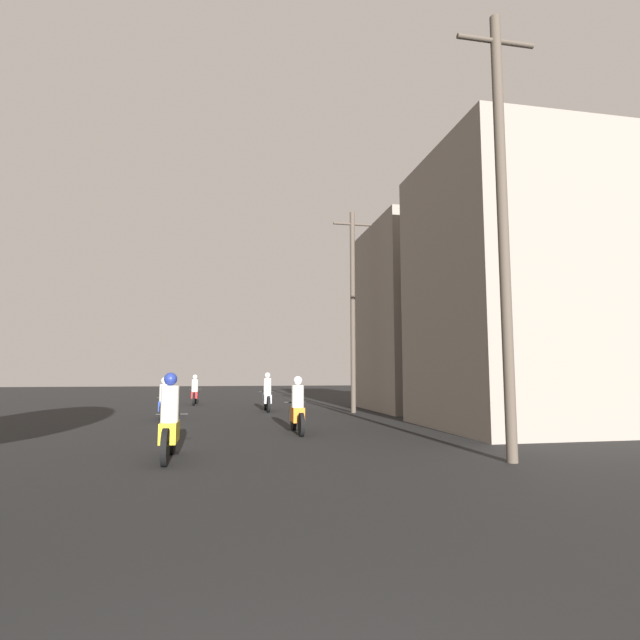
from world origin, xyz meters
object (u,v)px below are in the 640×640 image
object	(u,v)px
utility_pole_far	(353,306)
utility_pole_near	(503,220)
motorcycle_silver	(267,396)
motorcycle_yellow	(169,425)
motorcycle_red	(195,393)
building_right_far	(422,318)
motorcycle_blue	(164,402)
motorcycle_orange	(297,410)
building_right_near	(530,290)

from	to	relation	value
utility_pole_far	utility_pole_near	bearing A→B (deg)	-90.35
motorcycle_silver	motorcycle_yellow	bearing A→B (deg)	-95.51
motorcycle_red	building_right_far	size ratio (longest dim) A/B	0.26
motorcycle_blue	utility_pole_near	size ratio (longest dim) A/B	0.23
motorcycle_orange	motorcycle_red	size ratio (longest dim) A/B	0.97
utility_pole_near	utility_pole_far	size ratio (longest dim) A/B	1.04
motorcycle_silver	utility_pole_near	bearing A→B (deg)	-67.41
motorcycle_orange	utility_pole_near	size ratio (longest dim) A/B	0.23
motorcycle_orange	motorcycle_silver	distance (m)	7.71
motorcycle_yellow	building_right_far	xyz separation A→B (m)	(9.48, 10.79, 3.35)
motorcycle_orange	motorcycle_yellow	bearing A→B (deg)	-133.99
building_right_far	motorcycle_red	bearing A→B (deg)	151.31
building_right_near	motorcycle_red	bearing A→B (deg)	128.76
motorcycle_blue	motorcycle_orange	bearing A→B (deg)	-58.05
motorcycle_yellow	motorcycle_silver	xyz separation A→B (m)	(2.78, 11.29, -0.00)
motorcycle_blue	motorcycle_red	xyz separation A→B (m)	(0.60, 7.89, 0.02)
motorcycle_orange	utility_pole_far	distance (m)	7.88
motorcycle_silver	motorcycle_red	world-z (taller)	motorcycle_silver
motorcycle_blue	utility_pole_near	distance (m)	12.59
building_right_near	building_right_far	size ratio (longest dim) A/B	1.01
motorcycle_silver	utility_pole_near	size ratio (longest dim) A/B	0.24
utility_pole_near	motorcycle_red	bearing A→B (deg)	110.01
motorcycle_red	utility_pole_far	world-z (taller)	utility_pole_far
motorcycle_red	building_right_far	world-z (taller)	building_right_far
motorcycle_orange	motorcycle_blue	size ratio (longest dim) A/B	1.01
utility_pole_near	building_right_far	bearing A→B (deg)	74.15
motorcycle_red	building_right_near	size ratio (longest dim) A/B	0.25
motorcycle_yellow	building_right_near	size ratio (longest dim) A/B	0.24
motorcycle_red	utility_pole_far	distance (m)	9.82
motorcycle_silver	building_right_far	distance (m)	7.51
motorcycle_blue	building_right_near	world-z (taller)	building_right_near
building_right_near	building_right_far	xyz separation A→B (m)	(-0.35, 7.34, -0.05)
motorcycle_red	utility_pole_near	xyz separation A→B (m)	(6.42, -17.62, 3.81)
motorcycle_red	building_right_far	bearing A→B (deg)	-20.40
motorcycle_orange	motorcycle_red	world-z (taller)	motorcycle_orange
motorcycle_blue	motorcycle_red	bearing A→B (deg)	77.97
motorcycle_yellow	motorcycle_orange	bearing A→B (deg)	58.03
motorcycle_silver	motorcycle_orange	bearing A→B (deg)	-80.75
motorcycle_silver	building_right_near	distance (m)	11.08
motorcycle_red	motorcycle_silver	bearing A→B (deg)	-48.74
motorcycle_silver	utility_pole_near	world-z (taller)	utility_pole_near
utility_pole_far	motorcycle_red	bearing A→B (deg)	135.38
utility_pole_far	motorcycle_silver	bearing A→B (deg)	155.68
motorcycle_red	building_right_near	xyz separation A→B (m)	(10.23, -12.75, 3.43)
motorcycle_orange	building_right_near	world-z (taller)	building_right_near
motorcycle_yellow	motorcycle_blue	bearing A→B (deg)	103.95
motorcycle_yellow	utility_pole_near	size ratio (longest dim) A/B	0.23
motorcycle_yellow	utility_pole_near	world-z (taller)	utility_pole_near
building_right_near	utility_pole_near	world-z (taller)	utility_pole_near
motorcycle_blue	utility_pole_near	xyz separation A→B (m)	(7.02, -9.73, 3.83)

